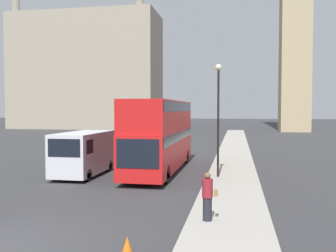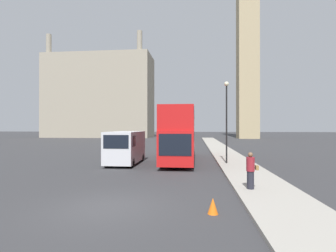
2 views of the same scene
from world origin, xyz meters
name	(u,v)px [view 1 (image 1 of 2)]	position (x,y,z in m)	size (l,w,h in m)	color
ground_plane	(7,243)	(0.00, 0.00, 0.00)	(300.00, 300.00, 0.00)	#333335
building_block_distant	(87,72)	(-24.30, 64.19, 11.76)	(30.09, 11.86, 28.60)	#9E937F
red_double_decker_bus	(161,132)	(1.90, 13.44, 2.49)	(2.50, 11.32, 4.47)	red
white_van	(83,153)	(-2.30, 10.96, 1.38)	(2.18, 5.19, 2.58)	silver
pedestrian	(208,197)	(5.71, 2.80, 0.98)	(0.53, 0.37, 1.65)	#23232D
street_lamp	(218,104)	(5.64, 11.25, 4.24)	(0.36, 0.36, 6.32)	black
traffic_cone	(127,247)	(3.81, -0.37, 0.28)	(0.36, 0.36, 0.55)	orange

